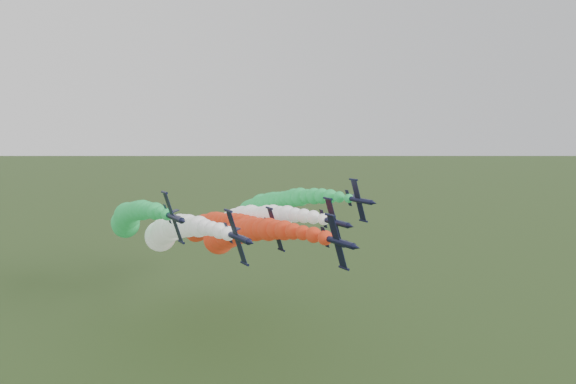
# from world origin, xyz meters

# --- Properties ---
(jet_lead) EXTENTS (14.15, 75.83, 20.74)m
(jet_lead) POSITION_xyz_m (8.16, 35.44, 28.26)
(jet_lead) COLOR black
(jet_lead) RESTS_ON ground
(jet_inner_left) EXTENTS (14.12, 75.80, 20.70)m
(jet_inner_left) POSITION_xyz_m (-5.38, 42.91, 29.09)
(jet_inner_left) COLOR black
(jet_inner_left) RESTS_ON ground
(jet_inner_right) EXTENTS (13.76, 75.44, 20.35)m
(jet_inner_right) POSITION_xyz_m (14.64, 45.66, 29.30)
(jet_inner_right) COLOR black
(jet_inner_right) RESTS_ON ground
(jet_outer_left) EXTENTS (13.82, 75.50, 20.41)m
(jet_outer_left) POSITION_xyz_m (-11.37, 55.62, 30.86)
(jet_outer_left) COLOR black
(jet_outer_left) RESTS_ON ground
(jet_outer_right) EXTENTS (14.01, 75.69, 20.60)m
(jet_outer_right) POSITION_xyz_m (27.94, 56.34, 30.96)
(jet_outer_right) COLOR black
(jet_outer_right) RESTS_ON ground
(jet_trail) EXTENTS (13.41, 75.09, 20.00)m
(jet_trail) POSITION_xyz_m (11.30, 60.61, 25.98)
(jet_trail) COLOR black
(jet_trail) RESTS_ON ground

